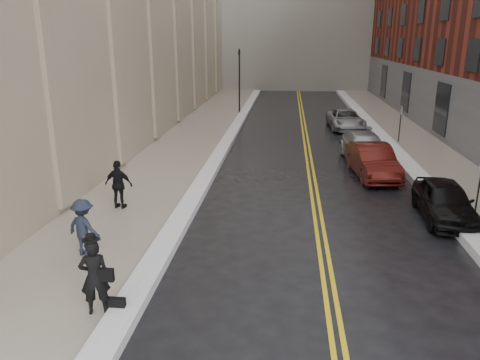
% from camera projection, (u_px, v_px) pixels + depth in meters
% --- Properties ---
extents(ground, '(160.00, 160.00, 0.00)m').
position_uv_depth(ground, '(215.00, 351.00, 9.45)').
color(ground, black).
rests_on(ground, ground).
extents(sidewalk_left, '(4.00, 64.00, 0.15)m').
position_uv_depth(sidewalk_left, '(177.00, 154.00, 25.08)').
color(sidewalk_left, gray).
rests_on(sidewalk_left, ground).
extents(sidewalk_right, '(3.00, 64.00, 0.15)m').
position_uv_depth(sidewalk_right, '(438.00, 160.00, 23.77)').
color(sidewalk_right, gray).
rests_on(sidewalk_right, ground).
extents(lane_stripe_a, '(0.12, 64.00, 0.01)m').
position_uv_depth(lane_stripe_a, '(307.00, 158.00, 24.43)').
color(lane_stripe_a, gold).
rests_on(lane_stripe_a, ground).
extents(lane_stripe_b, '(0.12, 64.00, 0.01)m').
position_uv_depth(lane_stripe_b, '(311.00, 159.00, 24.41)').
color(lane_stripe_b, gold).
rests_on(lane_stripe_b, ground).
extents(snow_ridge_left, '(0.70, 60.80, 0.26)m').
position_uv_depth(snow_ridge_left, '(220.00, 154.00, 24.84)').
color(snow_ridge_left, white).
rests_on(snow_ridge_left, ground).
extents(snow_ridge_right, '(0.85, 60.80, 0.30)m').
position_uv_depth(snow_ridge_right, '(401.00, 158.00, 23.93)').
color(snow_ridge_right, white).
rests_on(snow_ridge_right, ground).
extents(traffic_signal, '(0.18, 0.15, 5.20)m').
position_uv_depth(traffic_signal, '(239.00, 76.00, 37.33)').
color(traffic_signal, black).
rests_on(traffic_signal, ground).
extents(parking_sign_near, '(0.06, 0.35, 2.23)m').
position_uv_depth(parking_sign_near, '(480.00, 182.00, 15.89)').
color(parking_sign_near, black).
rests_on(parking_sign_near, ground).
extents(parking_sign_far, '(0.06, 0.35, 2.23)m').
position_uv_depth(parking_sign_far, '(400.00, 121.00, 27.31)').
color(parking_sign_far, black).
rests_on(parking_sign_far, ground).
extents(car_black, '(1.74, 4.02, 1.35)m').
position_uv_depth(car_black, '(444.00, 201.00, 16.12)').
color(car_black, black).
rests_on(car_black, ground).
extents(car_maroon, '(2.00, 4.60, 1.47)m').
position_uv_depth(car_maroon, '(373.00, 161.00, 21.05)').
color(car_maroon, '#46100C').
rests_on(car_maroon, ground).
extents(car_silver_near, '(2.36, 5.04, 1.42)m').
position_uv_depth(car_silver_near, '(365.00, 148.00, 23.60)').
color(car_silver_near, '#94979B').
rests_on(car_silver_near, ground).
extents(car_silver_far, '(2.46, 4.85, 1.31)m').
position_uv_depth(car_silver_far, '(346.00, 119.00, 32.12)').
color(car_silver_far, '#999AA0').
rests_on(car_silver_far, ground).
extents(pedestrian_main, '(0.75, 0.61, 1.77)m').
position_uv_depth(pedestrian_main, '(94.00, 277.00, 10.27)').
color(pedestrian_main, black).
rests_on(pedestrian_main, sidewalk_left).
extents(pedestrian_b, '(1.22, 0.94, 1.66)m').
position_uv_depth(pedestrian_b, '(84.00, 228.00, 13.07)').
color(pedestrian_b, '#1C2332').
rests_on(pedestrian_b, sidewalk_left).
extents(pedestrian_c, '(1.08, 0.55, 1.77)m').
position_uv_depth(pedestrian_c, '(119.00, 185.00, 16.70)').
color(pedestrian_c, black).
rests_on(pedestrian_c, sidewalk_left).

